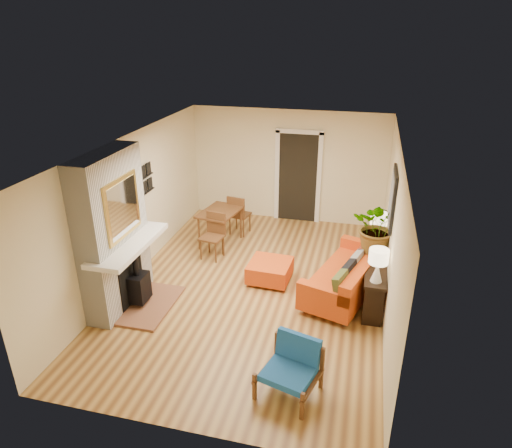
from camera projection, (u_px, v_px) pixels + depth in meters
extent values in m
plane|color=tan|center=(253.00, 287.00, 8.18)|extent=(6.50, 6.50, 0.00)
plane|color=white|center=(253.00, 144.00, 7.13)|extent=(6.50, 6.50, 0.00)
plane|color=#F0E5BC|center=(288.00, 166.00, 10.54)|extent=(4.50, 0.00, 4.50)
plane|color=#F0E5BC|center=(177.00, 341.00, 4.77)|extent=(4.50, 0.00, 4.50)
plane|color=#F0E5BC|center=(131.00, 208.00, 8.15)|extent=(0.00, 6.50, 6.50)
plane|color=#F0E5BC|center=(392.00, 234.00, 7.16)|extent=(0.00, 6.50, 6.50)
cube|color=black|center=(298.00, 178.00, 10.56)|extent=(0.88, 0.06, 2.10)
cube|color=white|center=(277.00, 176.00, 10.66)|extent=(0.10, 0.08, 2.18)
cube|color=white|center=(319.00, 179.00, 10.44)|extent=(0.10, 0.08, 2.18)
cube|color=white|center=(300.00, 131.00, 10.11)|extent=(1.08, 0.08, 0.10)
cube|color=black|center=(393.00, 199.00, 7.34)|extent=(0.04, 0.85, 0.95)
cube|color=slate|center=(391.00, 198.00, 7.34)|extent=(0.01, 0.70, 0.80)
cube|color=black|center=(142.00, 196.00, 8.40)|extent=(0.06, 0.95, 0.02)
cube|color=black|center=(140.00, 180.00, 8.28)|extent=(0.06, 0.95, 0.02)
cube|color=white|center=(108.00, 199.00, 6.99)|extent=(0.42, 1.50, 1.48)
cube|color=white|center=(119.00, 273.00, 7.52)|extent=(0.42, 1.50, 1.12)
cube|color=white|center=(129.00, 244.00, 7.24)|extent=(0.60, 1.68, 0.08)
cube|color=black|center=(131.00, 281.00, 7.51)|extent=(0.03, 0.72, 0.78)
cube|color=brown|center=(150.00, 305.00, 7.62)|extent=(0.75, 1.30, 0.04)
cube|color=black|center=(138.00, 287.00, 7.53)|extent=(0.30, 0.36, 0.48)
cylinder|color=black|center=(135.00, 264.00, 7.36)|extent=(0.10, 0.10, 0.40)
cube|color=gold|center=(122.00, 207.00, 6.99)|extent=(0.04, 0.95, 0.95)
cube|color=silver|center=(124.00, 208.00, 6.98)|extent=(0.01, 0.82, 0.82)
cylinder|color=silver|center=(304.00, 310.00, 7.45)|extent=(0.05, 0.05, 0.10)
cylinder|color=silver|center=(344.00, 323.00, 7.12)|extent=(0.05, 0.05, 0.10)
cylinder|color=silver|center=(345.00, 263.00, 8.89)|extent=(0.05, 0.05, 0.10)
cylinder|color=silver|center=(380.00, 272.00, 8.57)|extent=(0.05, 0.05, 0.10)
cube|color=#E74415|center=(345.00, 280.00, 7.93)|extent=(1.46, 2.25, 0.30)
cube|color=#E74415|center=(366.00, 269.00, 7.63)|extent=(0.80, 2.05, 0.35)
cube|color=#E74415|center=(324.00, 293.00, 7.08)|extent=(0.91, 0.43, 0.20)
cube|color=#E74415|center=(364.00, 246.00, 8.57)|extent=(0.91, 0.43, 0.20)
cube|color=#4D5524|center=(341.00, 286.00, 7.06)|extent=(0.31, 0.44, 0.41)
cube|color=black|center=(350.00, 275.00, 7.37)|extent=(0.31, 0.44, 0.41)
cube|color=gray|center=(359.00, 264.00, 7.68)|extent=(0.31, 0.44, 0.41)
cube|color=maroon|center=(365.00, 256.00, 7.95)|extent=(0.31, 0.44, 0.41)
cube|color=black|center=(372.00, 247.00, 8.26)|extent=(0.31, 0.44, 0.41)
cylinder|color=silver|center=(249.00, 285.00, 8.19)|extent=(0.04, 0.04, 0.06)
cylinder|color=silver|center=(282.00, 290.00, 8.03)|extent=(0.04, 0.04, 0.06)
cylinder|color=silver|center=(259.00, 269.00, 8.72)|extent=(0.04, 0.04, 0.06)
cylinder|color=silver|center=(289.00, 273.00, 8.56)|extent=(0.04, 0.04, 0.06)
cube|color=#E74415|center=(270.00, 270.00, 8.30)|extent=(0.77, 0.77, 0.31)
cube|color=brown|center=(266.00, 367.00, 5.88)|extent=(0.23, 0.66, 0.05)
cube|color=brown|center=(255.00, 386.00, 5.68)|extent=(0.06, 0.06, 0.40)
cube|color=brown|center=(277.00, 351.00, 6.10)|extent=(0.06, 0.06, 0.63)
cube|color=brown|center=(312.00, 386.00, 5.59)|extent=(0.23, 0.66, 0.05)
cube|color=brown|center=(302.00, 406.00, 5.38)|extent=(0.06, 0.06, 0.40)
cube|color=brown|center=(322.00, 368.00, 5.81)|extent=(0.06, 0.06, 0.63)
cube|color=#1D67AE|center=(289.00, 373.00, 5.71)|extent=(0.72, 0.70, 0.09)
cube|color=#1D67AE|center=(298.00, 347.00, 5.84)|extent=(0.61, 0.31, 0.37)
cube|color=brown|center=(220.00, 212.00, 9.50)|extent=(0.85, 1.09, 0.04)
cylinder|color=brown|center=(199.00, 234.00, 9.40)|extent=(0.05, 0.05, 0.71)
cylinder|color=brown|center=(223.00, 238.00, 9.19)|extent=(0.05, 0.05, 0.71)
cylinder|color=brown|center=(218.00, 219.00, 10.11)|extent=(0.05, 0.05, 0.71)
cylinder|color=brown|center=(241.00, 223.00, 9.90)|extent=(0.05, 0.05, 0.71)
cube|color=brown|center=(212.00, 238.00, 9.02)|extent=(0.48, 0.48, 0.04)
cube|color=brown|center=(216.00, 223.00, 9.09)|extent=(0.42, 0.11, 0.45)
cylinder|color=brown|center=(201.00, 250.00, 9.04)|extent=(0.04, 0.04, 0.43)
cylinder|color=brown|center=(216.00, 253.00, 8.91)|extent=(0.04, 0.04, 0.43)
cylinder|color=brown|center=(209.00, 243.00, 9.32)|extent=(0.04, 0.04, 0.43)
cylinder|color=brown|center=(224.00, 246.00, 9.20)|extent=(0.04, 0.04, 0.43)
cube|color=brown|center=(240.00, 215.00, 10.10)|extent=(0.48, 0.48, 0.04)
cube|color=brown|center=(236.00, 207.00, 9.83)|extent=(0.42, 0.11, 0.45)
cylinder|color=brown|center=(230.00, 226.00, 10.11)|extent=(0.04, 0.04, 0.43)
cylinder|color=brown|center=(244.00, 228.00, 9.99)|extent=(0.04, 0.04, 0.43)
cylinder|color=brown|center=(237.00, 220.00, 10.39)|extent=(0.04, 0.04, 0.43)
cylinder|color=brown|center=(250.00, 222.00, 10.27)|extent=(0.04, 0.04, 0.43)
cube|color=black|center=(376.00, 261.00, 7.61)|extent=(0.34, 1.85, 0.05)
cube|color=black|center=(373.00, 307.00, 7.01)|extent=(0.30, 0.04, 0.68)
cube|color=black|center=(374.00, 257.00, 8.51)|extent=(0.30, 0.04, 0.68)
cone|color=white|center=(377.00, 273.00, 6.91)|extent=(0.18, 0.18, 0.30)
cylinder|color=white|center=(378.00, 262.00, 6.83)|extent=(0.03, 0.03, 0.06)
cylinder|color=#FFEABF|center=(379.00, 256.00, 6.79)|extent=(0.30, 0.30, 0.22)
cone|color=white|center=(377.00, 233.00, 8.20)|extent=(0.18, 0.18, 0.30)
cylinder|color=white|center=(378.00, 224.00, 8.12)|extent=(0.03, 0.03, 0.06)
cylinder|color=#FFEABF|center=(379.00, 219.00, 8.08)|extent=(0.30, 0.30, 0.22)
imported|color=#1E5919|center=(379.00, 227.00, 7.66)|extent=(0.89, 0.78, 0.95)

